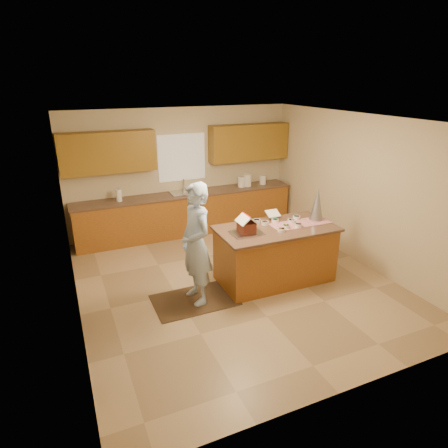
# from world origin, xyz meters

# --- Properties ---
(floor) EXTENTS (5.50, 5.50, 0.00)m
(floor) POSITION_xyz_m (0.00, 0.00, 0.00)
(floor) COLOR tan
(floor) RESTS_ON ground
(ceiling) EXTENTS (5.50, 5.50, 0.00)m
(ceiling) POSITION_xyz_m (0.00, 0.00, 2.70)
(ceiling) COLOR silver
(ceiling) RESTS_ON floor
(wall_back) EXTENTS (5.50, 5.50, 0.00)m
(wall_back) POSITION_xyz_m (0.00, 2.75, 1.35)
(wall_back) COLOR beige
(wall_back) RESTS_ON floor
(wall_front) EXTENTS (5.50, 5.50, 0.00)m
(wall_front) POSITION_xyz_m (0.00, -2.75, 1.35)
(wall_front) COLOR beige
(wall_front) RESTS_ON floor
(wall_left) EXTENTS (5.50, 5.50, 0.00)m
(wall_left) POSITION_xyz_m (-2.50, 0.00, 1.35)
(wall_left) COLOR beige
(wall_left) RESTS_ON floor
(wall_right) EXTENTS (5.50, 5.50, 0.00)m
(wall_right) POSITION_xyz_m (2.50, 0.00, 1.35)
(wall_right) COLOR beige
(wall_right) RESTS_ON floor
(stone_accent) EXTENTS (0.00, 2.50, 2.50)m
(stone_accent) POSITION_xyz_m (-2.48, -0.80, 1.25)
(stone_accent) COLOR gray
(stone_accent) RESTS_ON wall_left
(window_curtain) EXTENTS (1.05, 0.03, 1.00)m
(window_curtain) POSITION_xyz_m (0.00, 2.72, 1.65)
(window_curtain) COLOR white
(window_curtain) RESTS_ON wall_back
(back_counter_base) EXTENTS (4.80, 0.60, 0.88)m
(back_counter_base) POSITION_xyz_m (0.00, 2.45, 0.44)
(back_counter_base) COLOR #A05D21
(back_counter_base) RESTS_ON floor
(back_counter_top) EXTENTS (4.85, 0.63, 0.04)m
(back_counter_top) POSITION_xyz_m (0.00, 2.45, 0.90)
(back_counter_top) COLOR brown
(back_counter_top) RESTS_ON back_counter_base
(upper_cabinet_left) EXTENTS (1.85, 0.35, 0.80)m
(upper_cabinet_left) POSITION_xyz_m (-1.55, 2.57, 1.90)
(upper_cabinet_left) COLOR olive
(upper_cabinet_left) RESTS_ON wall_back
(upper_cabinet_right) EXTENTS (1.85, 0.35, 0.80)m
(upper_cabinet_right) POSITION_xyz_m (1.55, 2.57, 1.90)
(upper_cabinet_right) COLOR olive
(upper_cabinet_right) RESTS_ON wall_back
(sink) EXTENTS (0.70, 0.45, 0.12)m
(sink) POSITION_xyz_m (0.00, 2.45, 0.89)
(sink) COLOR silver
(sink) RESTS_ON back_counter_top
(faucet) EXTENTS (0.03, 0.03, 0.28)m
(faucet) POSITION_xyz_m (0.00, 2.63, 1.06)
(faucet) COLOR silver
(faucet) RESTS_ON back_counter_top
(island_base) EXTENTS (1.89, 0.96, 0.92)m
(island_base) POSITION_xyz_m (0.67, -0.20, 0.46)
(island_base) COLOR #A05D21
(island_base) RESTS_ON floor
(island_top) EXTENTS (1.98, 1.04, 0.04)m
(island_top) POSITION_xyz_m (0.67, -0.20, 0.94)
(island_top) COLOR brown
(island_top) RESTS_ON island_base
(table_runner) EXTENTS (1.05, 0.39, 0.01)m
(table_runner) POSITION_xyz_m (1.14, -0.21, 0.97)
(table_runner) COLOR #AA0C24
(table_runner) RESTS_ON island_top
(baking_tray) EXTENTS (0.48, 0.36, 0.03)m
(baking_tray) POSITION_xyz_m (0.09, -0.25, 0.98)
(baking_tray) COLOR silver
(baking_tray) RESTS_ON island_top
(cookbook) EXTENTS (0.23, 0.18, 0.10)m
(cookbook) POSITION_xyz_m (0.83, 0.19, 1.06)
(cookbook) COLOR white
(cookbook) RESTS_ON island_top
(tinsel_tree) EXTENTS (0.23, 0.23, 0.58)m
(tinsel_tree) POSITION_xyz_m (1.48, -0.16, 1.25)
(tinsel_tree) COLOR silver
(tinsel_tree) RESTS_ON island_top
(rug) EXTENTS (1.28, 0.83, 0.01)m
(rug) POSITION_xyz_m (-0.82, -0.30, 0.01)
(rug) COLOR black
(rug) RESTS_ON floor
(boy) EXTENTS (0.52, 0.73, 1.88)m
(boy) POSITION_xyz_m (-0.77, -0.30, 0.95)
(boy) COLOR #AFCDF9
(boy) RESTS_ON rug
(canister_a) EXTENTS (0.17, 0.17, 0.23)m
(canister_a) POSITION_xyz_m (1.32, 2.45, 1.04)
(canister_a) COLOR white
(canister_a) RESTS_ON back_counter_top
(canister_b) EXTENTS (0.19, 0.19, 0.27)m
(canister_b) POSITION_xyz_m (1.47, 2.45, 1.06)
(canister_b) COLOR white
(canister_b) RESTS_ON back_counter_top
(canister_c) EXTENTS (0.15, 0.15, 0.21)m
(canister_c) POSITION_xyz_m (1.88, 2.45, 1.03)
(canister_c) COLOR white
(canister_c) RESTS_ON back_counter_top
(paper_towel) EXTENTS (0.12, 0.12, 0.25)m
(paper_towel) POSITION_xyz_m (-1.44, 2.45, 1.05)
(paper_towel) COLOR white
(paper_towel) RESTS_ON back_counter_top
(gingerbread_house) EXTENTS (0.29, 0.30, 0.30)m
(gingerbread_house) POSITION_xyz_m (0.09, -0.25, 1.10)
(gingerbread_house) COLOR maroon
(gingerbread_house) RESTS_ON baking_tray
(candy_bowls) EXTENTS (0.84, 0.64, 0.06)m
(candy_bowls) POSITION_xyz_m (0.81, -0.12, 0.99)
(candy_bowls) COLOR #C3E424
(candy_bowls) RESTS_ON island_top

